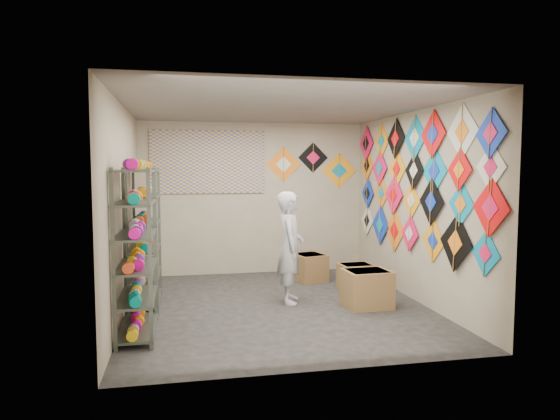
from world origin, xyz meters
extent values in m
plane|color=black|center=(0.00, 0.00, 0.00)|extent=(4.50, 4.50, 0.00)
plane|color=tan|center=(0.00, 2.25, 1.35)|extent=(4.00, 0.00, 4.00)
plane|color=tan|center=(0.00, -2.25, 1.35)|extent=(4.00, 0.00, 4.00)
plane|color=tan|center=(-2.00, 0.00, 1.35)|extent=(0.00, 4.50, 4.50)
plane|color=tan|center=(2.00, 0.00, 1.35)|extent=(0.00, 4.50, 4.50)
plane|color=slate|center=(0.00, 0.00, 2.70)|extent=(4.50, 4.50, 0.00)
cube|color=#4C5147|center=(-1.78, -0.85, 0.95)|extent=(0.40, 1.10, 1.90)
cube|color=#4C5147|center=(-1.78, 0.45, 0.95)|extent=(0.40, 1.10, 1.90)
cylinder|color=#F50B9E|center=(-1.78, -1.33, 1.04)|extent=(0.12, 0.10, 0.12)
cylinder|color=orange|center=(-1.78, -1.14, 1.04)|extent=(0.12, 0.10, 0.12)
cylinder|color=yellow|center=(-1.78, -0.95, 1.04)|extent=(0.12, 0.10, 0.12)
cylinder|color=silver|center=(-1.78, -0.75, 1.04)|extent=(0.12, 0.10, 0.12)
cylinder|color=#DA421C|center=(-1.78, -0.56, 1.04)|extent=(0.12, 0.10, 0.12)
cylinder|color=purple|center=(-1.78, -0.37, 1.04)|extent=(0.12, 0.10, 0.12)
cylinder|color=tan|center=(-1.78, -0.03, 1.04)|extent=(0.12, 0.10, 0.12)
cylinder|color=#018176|center=(-1.78, 0.16, 1.04)|extent=(0.12, 0.10, 0.12)
cylinder|color=#F50B9E|center=(-1.78, 0.35, 1.04)|extent=(0.12, 0.10, 0.12)
cylinder|color=orange|center=(-1.78, 0.55, 1.04)|extent=(0.12, 0.10, 0.12)
cylinder|color=yellow|center=(-1.78, 0.74, 1.04)|extent=(0.12, 0.10, 0.12)
cylinder|color=silver|center=(-1.78, 0.93, 1.04)|extent=(0.12, 0.10, 0.12)
cube|color=#0886AD|center=(1.99, -1.76, 0.96)|extent=(0.02, 0.52, 0.52)
cube|color=black|center=(1.97, -1.18, 0.99)|extent=(0.04, 0.72, 0.72)
cube|color=orange|center=(1.99, -0.60, 0.94)|extent=(0.01, 0.59, 0.59)
cube|color=#FD1353|center=(1.97, 0.06, 0.95)|extent=(0.03, 0.53, 0.53)
cube|color=orange|center=(1.99, 0.62, 0.92)|extent=(0.01, 0.68, 0.68)
cube|color=#1135C1|center=(1.97, 1.16, 0.95)|extent=(0.01, 0.66, 0.66)
cube|color=silver|center=(1.99, 1.79, 0.96)|extent=(0.03, 0.55, 0.55)
cube|color=#F10A0C|center=(1.97, -1.84, 1.47)|extent=(0.04, 0.65, 0.65)
cube|color=#0886AD|center=(1.99, -1.24, 1.47)|extent=(0.02, 0.54, 0.54)
cube|color=black|center=(1.97, -0.55, 1.45)|extent=(0.01, 0.65, 0.65)
cube|color=orange|center=(1.99, 0.06, 1.43)|extent=(0.01, 0.54, 0.54)
cube|color=#FD1353|center=(1.97, 0.64, 1.48)|extent=(0.04, 0.63, 0.63)
cube|color=orange|center=(1.99, 1.16, 1.48)|extent=(0.01, 0.56, 0.56)
cube|color=#1135C1|center=(1.97, 1.74, 1.45)|extent=(0.01, 0.54, 0.54)
cube|color=silver|center=(1.99, -1.80, 1.90)|extent=(0.02, 0.54, 0.54)
cube|color=#F10A0C|center=(1.97, -1.21, 1.87)|extent=(0.02, 0.52, 0.52)
cube|color=#0886AD|center=(1.99, -0.58, 1.86)|extent=(0.03, 0.64, 0.64)
cube|color=black|center=(1.97, -0.04, 1.86)|extent=(0.04, 0.56, 0.56)
cube|color=orange|center=(1.99, 0.57, 1.88)|extent=(0.02, 0.59, 0.59)
cube|color=#FD1353|center=(1.97, 1.22, 1.89)|extent=(0.02, 0.60, 0.60)
cube|color=orange|center=(1.99, 1.83, 1.94)|extent=(0.04, 0.57, 0.57)
cube|color=#1135C1|center=(1.97, -1.80, 2.26)|extent=(0.03, 0.56, 0.56)
cube|color=silver|center=(1.99, -1.22, 2.32)|extent=(0.01, 0.68, 0.68)
cube|color=#F10A0C|center=(1.97, -0.55, 2.34)|extent=(0.03, 0.65, 0.65)
cube|color=#0886AD|center=(1.99, -0.01, 2.32)|extent=(0.04, 0.67, 0.66)
cube|color=black|center=(1.97, 0.60, 2.35)|extent=(0.03, 0.63, 0.63)
cube|color=orange|center=(1.99, 1.20, 2.33)|extent=(0.03, 0.59, 0.59)
cube|color=#FD1353|center=(1.97, 1.85, 2.33)|extent=(0.03, 0.63, 0.63)
cube|color=orange|center=(0.55, 2.24, 1.96)|extent=(0.64, 0.02, 0.64)
cube|color=black|center=(1.10, 2.24, 2.08)|extent=(0.56, 0.02, 0.56)
cube|color=orange|center=(1.60, 2.24, 1.85)|extent=(0.66, 0.02, 0.66)
cube|color=#60499E|center=(-0.80, 2.23, 2.00)|extent=(2.00, 0.01, 1.10)
imported|color=silver|center=(0.22, 0.16, 0.78)|extent=(0.72, 0.61, 1.57)
cube|color=brown|center=(1.19, -0.28, 0.25)|extent=(0.63, 0.54, 0.51)
cube|color=brown|center=(1.37, 0.64, 0.20)|extent=(0.52, 0.44, 0.41)
cube|color=brown|center=(0.83, 1.42, 0.23)|extent=(0.59, 0.62, 0.45)
camera|label=1|loc=(-1.27, -6.61, 1.89)|focal=32.00mm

